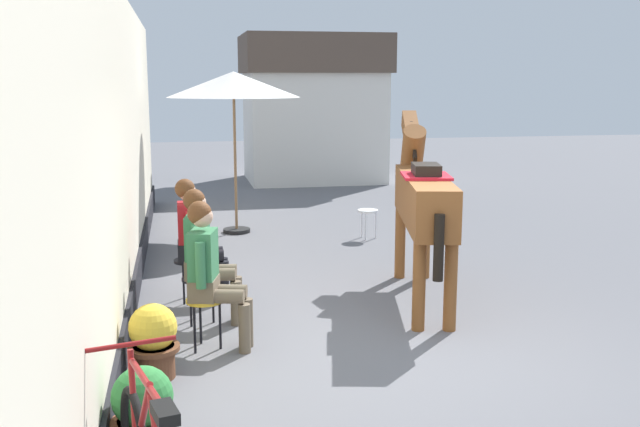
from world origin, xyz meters
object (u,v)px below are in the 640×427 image
(seated_visitor_near, at_px, (210,268))
(cafe_parasol, at_px, (234,86))
(seated_visitor_middle, at_px, (204,249))
(flower_planter_far, at_px, (153,340))
(flower_planter_near, at_px, (143,412))
(spare_stool_white, at_px, (368,214))
(saddled_horse_center, at_px, (423,198))
(seated_visitor_far, at_px, (194,233))

(seated_visitor_near, bearing_deg, cafe_parasol, 82.90)
(seated_visitor_middle, bearing_deg, flower_planter_far, -109.90)
(seated_visitor_near, xyz_separation_m, seated_visitor_middle, (-0.03, 0.75, 0.00))
(flower_planter_near, height_order, spare_stool_white, flower_planter_near)
(saddled_horse_center, bearing_deg, flower_planter_near, -133.78)
(flower_planter_near, distance_m, cafe_parasol, 7.45)
(saddled_horse_center, distance_m, spare_stool_white, 3.22)
(seated_visitor_near, xyz_separation_m, saddled_horse_center, (2.41, 1.15, 0.38))
(seated_visitor_middle, distance_m, flower_planter_near, 2.75)
(seated_visitor_near, height_order, flower_planter_far, seated_visitor_near)
(seated_visitor_near, xyz_separation_m, seated_visitor_far, (-0.11, 1.54, 0.00))
(flower_planter_near, bearing_deg, seated_visitor_near, 74.45)
(seated_visitor_near, xyz_separation_m, spare_stool_white, (2.62, 4.28, -0.38))
(seated_visitor_far, bearing_deg, cafe_parasol, 78.29)
(seated_visitor_far, height_order, flower_planter_far, seated_visitor_far)
(seated_visitor_near, relative_size, spare_stool_white, 3.02)
(seated_visitor_near, relative_size, seated_visitor_far, 1.00)
(seated_visitor_far, bearing_deg, seated_visitor_near, -85.96)
(seated_visitor_middle, bearing_deg, seated_visitor_far, 95.77)
(seated_visitor_far, relative_size, flower_planter_far, 2.17)
(flower_planter_near, distance_m, flower_planter_far, 1.35)
(seated_visitor_middle, bearing_deg, saddled_horse_center, 9.45)
(flower_planter_far, distance_m, spare_stool_white, 5.77)
(seated_visitor_far, bearing_deg, saddled_horse_center, -8.62)
(seated_visitor_near, relative_size, saddled_horse_center, 0.47)
(flower_planter_near, relative_size, spare_stool_white, 1.39)
(seated_visitor_near, height_order, spare_stool_white, seated_visitor_near)
(spare_stool_white, bearing_deg, cafe_parasol, 156.07)
(seated_visitor_far, relative_size, cafe_parasol, 0.54)
(cafe_parasol, relative_size, spare_stool_white, 5.61)
(seated_visitor_near, height_order, seated_visitor_middle, same)
(spare_stool_white, bearing_deg, seated_visitor_near, -121.46)
(flower_planter_far, bearing_deg, flower_planter_near, -91.14)
(seated_visitor_middle, xyz_separation_m, saddled_horse_center, (2.44, 0.41, 0.38))
(seated_visitor_near, relative_size, seated_visitor_middle, 1.00)
(seated_visitor_middle, height_order, flower_planter_near, seated_visitor_middle)
(flower_planter_far, height_order, cafe_parasol, cafe_parasol)
(flower_planter_far, relative_size, cafe_parasol, 0.25)
(seated_visitor_middle, relative_size, cafe_parasol, 0.54)
(seated_visitor_near, distance_m, saddled_horse_center, 2.70)
(seated_visitor_middle, distance_m, cafe_parasol, 4.73)
(seated_visitor_near, xyz_separation_m, flower_planter_far, (-0.51, -0.57, -0.44))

